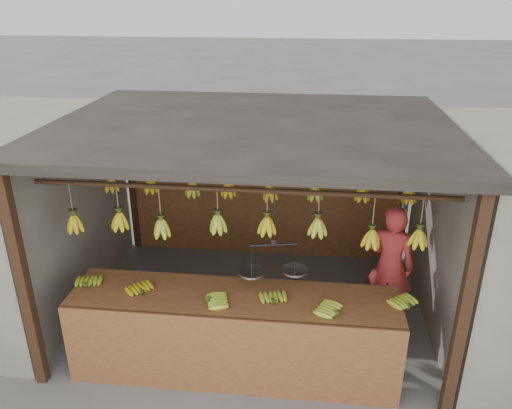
# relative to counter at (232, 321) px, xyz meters

# --- Properties ---
(ground) EXTENTS (80.00, 80.00, 0.00)m
(ground) POSITION_rel_counter_xyz_m (0.06, 1.23, -0.70)
(ground) COLOR #5B5B57
(stall) EXTENTS (4.30, 3.30, 2.40)m
(stall) POSITION_rel_counter_xyz_m (0.06, 1.56, 1.27)
(stall) COLOR black
(stall) RESTS_ON ground
(counter) EXTENTS (3.49, 0.75, 0.96)m
(counter) POSITION_rel_counter_xyz_m (0.00, 0.00, 0.00)
(counter) COLOR brown
(counter) RESTS_ON ground
(hanging_bananas) EXTENTS (3.63, 2.24, 0.40)m
(hanging_bananas) POSITION_rel_counter_xyz_m (0.06, 1.24, 0.91)
(hanging_bananas) COLOR #B09712
(hanging_bananas) RESTS_ON ground
(balance_scale) EXTENTS (0.67, 0.34, 0.86)m
(balance_scale) POSITION_rel_counter_xyz_m (0.38, 0.23, 0.50)
(balance_scale) COLOR black
(balance_scale) RESTS_ON ground
(vendor) EXTENTS (0.63, 0.49, 1.52)m
(vendor) POSITION_rel_counter_xyz_m (1.66, 1.15, 0.06)
(vendor) COLOR #BF3333
(vendor) RESTS_ON ground
(bag_bundles) EXTENTS (0.08, 0.26, 1.14)m
(bag_bundles) POSITION_rel_counter_xyz_m (2.00, 2.58, 0.29)
(bag_bundles) COLOR #199926
(bag_bundles) RESTS_ON ground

